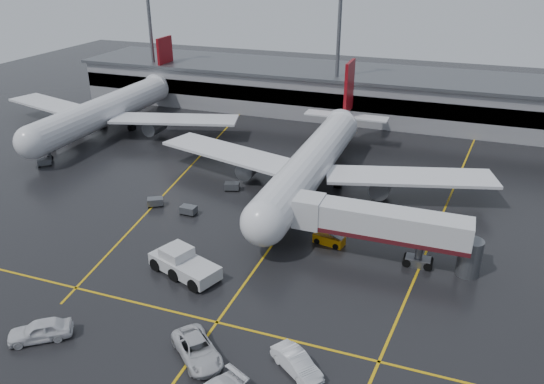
% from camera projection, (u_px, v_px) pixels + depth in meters
% --- Properties ---
extents(ground, '(220.00, 220.00, 0.00)m').
position_uv_depth(ground, '(292.00, 217.00, 66.66)').
color(ground, black).
rests_on(ground, ground).
extents(apron_line_centre, '(0.25, 90.00, 0.02)m').
position_uv_depth(apron_line_centre, '(292.00, 217.00, 66.66)').
color(apron_line_centre, gold).
rests_on(apron_line_centre, ground).
extents(apron_line_stop, '(60.00, 0.25, 0.02)m').
position_uv_depth(apron_line_stop, '(217.00, 322.00, 47.90)').
color(apron_line_stop, gold).
rests_on(apron_line_stop, ground).
extents(apron_line_left, '(9.99, 69.35, 0.02)m').
position_uv_depth(apron_line_left, '(189.00, 168.00, 81.41)').
color(apron_line_left, gold).
rests_on(apron_line_left, ground).
extents(apron_line_right, '(7.57, 69.64, 0.02)m').
position_uv_depth(apron_line_right, '(446.00, 205.00, 69.58)').
color(apron_line_right, gold).
rests_on(apron_line_right, ground).
extents(terminal, '(122.00, 19.00, 8.60)m').
position_uv_depth(terminal, '(367.00, 93.00, 105.71)').
color(terminal, gray).
rests_on(terminal, ground).
extents(light_mast_left, '(3.00, 1.20, 25.45)m').
position_uv_depth(light_mast_left, '(151.00, 34.00, 110.41)').
color(light_mast_left, '#595B60').
rests_on(light_mast_left, ground).
extents(light_mast_mid, '(3.00, 1.20, 25.45)m').
position_uv_depth(light_mast_mid, '(338.00, 45.00, 97.95)').
color(light_mast_mid, '#595B60').
rests_on(light_mast_mid, ground).
extents(main_airliner, '(48.80, 45.60, 14.10)m').
position_uv_depth(main_airliner, '(315.00, 159.00, 73.16)').
color(main_airliner, silver).
rests_on(main_airliner, ground).
extents(second_airliner, '(48.80, 45.60, 14.10)m').
position_uv_depth(second_airliner, '(111.00, 108.00, 96.47)').
color(second_airliner, silver).
rests_on(second_airliner, ground).
extents(jet_bridge, '(19.90, 3.40, 6.05)m').
position_uv_depth(jet_bridge, '(382.00, 226.00, 56.20)').
color(jet_bridge, silver).
rests_on(jet_bridge, ground).
extents(pushback_tractor, '(8.51, 5.70, 2.82)m').
position_uv_depth(pushback_tractor, '(183.00, 264.00, 54.65)').
color(pushback_tractor, silver).
rests_on(pushback_tractor, ground).
extents(belt_loader, '(3.75, 2.23, 2.23)m').
position_uv_depth(belt_loader, '(329.00, 239.00, 60.45)').
color(belt_loader, '#C87B06').
rests_on(belt_loader, ground).
extents(service_van_a, '(6.33, 6.05, 1.67)m').
position_uv_depth(service_van_a, '(197.00, 349.00, 43.47)').
color(service_van_a, silver).
rests_on(service_van_a, ground).
extents(service_van_c, '(5.08, 4.28, 1.64)m').
position_uv_depth(service_van_c, '(297.00, 363.00, 42.08)').
color(service_van_c, white).
rests_on(service_van_c, ground).
extents(service_van_d, '(5.54, 4.83, 1.81)m').
position_uv_depth(service_van_d, '(40.00, 330.00, 45.55)').
color(service_van_d, silver).
rests_on(service_van_d, ground).
extents(baggage_cart_a, '(2.02, 1.33, 1.12)m').
position_uv_depth(baggage_cart_a, '(188.00, 210.00, 67.07)').
color(baggage_cart_a, '#595B60').
rests_on(baggage_cart_a, ground).
extents(baggage_cart_b, '(2.38, 2.13, 1.12)m').
position_uv_depth(baggage_cart_b, '(155.00, 202.00, 69.23)').
color(baggage_cart_b, '#595B60').
rests_on(baggage_cart_b, ground).
extents(baggage_cart_c, '(2.30, 1.84, 1.12)m').
position_uv_depth(baggage_cart_c, '(232.00, 186.00, 73.75)').
color(baggage_cart_c, '#595B60').
rests_on(baggage_cart_c, ground).
extents(baggage_cart_d, '(2.13, 1.51, 1.12)m').
position_uv_depth(baggage_cart_d, '(48.00, 147.00, 88.30)').
color(baggage_cart_d, '#595B60').
rests_on(baggage_cart_d, ground).
extents(baggage_cart_e, '(2.34, 2.32, 1.12)m').
position_uv_depth(baggage_cart_e, '(44.00, 162.00, 82.04)').
color(baggage_cart_e, '#595B60').
rests_on(baggage_cart_e, ground).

